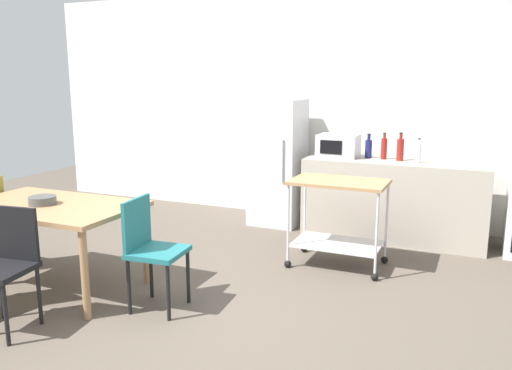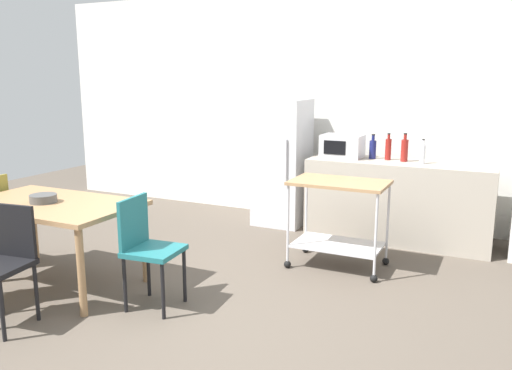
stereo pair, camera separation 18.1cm
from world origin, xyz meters
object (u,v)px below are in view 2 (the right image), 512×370
Objects in this scene: chair_teal at (147,244)px; bottle_vinegar at (373,149)px; bottle_wine at (423,154)px; microwave at (342,146)px; bottle_sparkling_water at (388,149)px; kitchen_cart at (339,209)px; chair_black at (4,257)px; dining_table at (51,211)px; bottle_soda at (405,150)px; refrigerator at (282,162)px; fruit_bowl at (43,199)px.

chair_teal is 2.97m from bottle_vinegar.
microwave is at bearing 175.34° from bottle_wine.
chair_teal is at bearing -115.86° from bottle_sparkling_water.
bottle_wine reaches higher than kitchen_cart.
microwave is (1.54, 3.37, 0.51)m from chair_black.
dining_table is at bearing -128.71° from bottle_vinegar.
chair_black is at bearing -114.55° from microwave.
microwave is at bearing 179.41° from bottle_soda.
chair_black is 0.57× the size of refrigerator.
refrigerator reaches higher than microwave.
microwave is (0.78, -0.07, 0.25)m from refrigerator.
chair_teal is 1.88m from kitchen_cart.
bottle_soda is 1.17× the size of bottle_wine.
bottle_vinegar is 0.94× the size of bottle_sparkling_water.
fruit_bowl is at bearing -131.15° from bottle_sparkling_water.
bottle_sparkling_water is (2.33, 2.68, 0.36)m from dining_table.
bottle_soda is (1.49, 2.65, 0.51)m from chair_teal.
refrigerator is (0.76, 3.43, 0.26)m from chair_black.
bottle_soda is (0.36, -0.05, 0.02)m from bottle_vinegar.
chair_teal is at bearing -112.64° from bottle_vinegar.
refrigerator is 1.64m from kitchen_cart.
chair_black is 3.93m from bottle_vinegar.
dining_table is 6.59× the size of fruit_bowl.
microwave is (0.79, 2.66, 0.51)m from chair_teal.
chair_teal and chair_black have the same top height.
refrigerator is 3.37× the size of microwave.
bottle_vinegar is at bearing 171.73° from bottle_soda.
bottle_wine is at bearing -15.32° from bottle_sparkling_water.
bottle_vinegar reaches higher than fruit_bowl.
microwave is 1.64× the size of bottle_vinegar.
chair_teal is 1.03m from chair_black.
chair_black is 3.74m from microwave.
dining_table is at bearing 103.31° from chair_black.
dining_table is 0.97× the size of refrigerator.
bottle_vinegar is 0.90× the size of bottle_soda.
chair_teal is 2.85× the size of bottle_soda.
chair_black reaches higher than kitchen_cart.
bottle_soda is 3.71m from fruit_bowl.
dining_table is at bearing -124.44° from microwave.
refrigerator reaches higher than dining_table.
chair_black is at bearing -65.11° from fruit_bowl.
bottle_vinegar is at bearing 51.18° from fruit_bowl.
kitchen_cart is (1.10, -1.20, -0.20)m from refrigerator.
dining_table is at bearing 84.10° from chair_teal.
fruit_bowl is (-1.08, -2.75, 0.01)m from refrigerator.
kitchen_cart is 3.25× the size of bottle_vinegar.
bottle_soda reaches higher than chair_black.
bottle_wine is 1.17× the size of fruit_bowl.
bottle_sparkling_water is (0.18, -0.01, 0.01)m from bottle_vinegar.
bottle_sparkling_water is (1.31, 2.69, 0.51)m from chair_teal.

